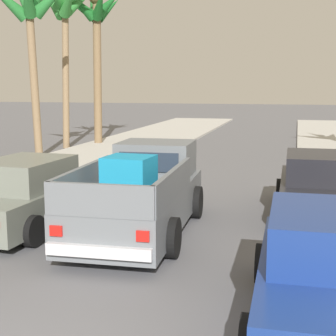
{
  "coord_description": "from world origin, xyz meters",
  "views": [
    {
      "loc": [
        2.74,
        -3.66,
        3.16
      ],
      "look_at": [
        -0.18,
        7.92,
        1.2
      ],
      "focal_mm": 54.68,
      "sensor_mm": 36.0,
      "label": 1
    }
  ],
  "objects_px": {
    "car_left_near": "(328,273)",
    "palm_tree_left_back": "(63,11)",
    "palm_tree_left_mid": "(29,12)",
    "pickup_truck": "(142,195)",
    "car_left_mid": "(318,187)",
    "palm_tree_right_mid": "(95,22)",
    "car_right_near": "(28,195)"
  },
  "relations": [
    {
      "from": "palm_tree_left_mid",
      "to": "pickup_truck",
      "type": "bearing_deg",
      "value": -50.83
    },
    {
      "from": "palm_tree_right_mid",
      "to": "palm_tree_left_back",
      "type": "height_order",
      "value": "palm_tree_left_back"
    },
    {
      "from": "car_left_mid",
      "to": "palm_tree_right_mid",
      "type": "relative_size",
      "value": 0.54
    },
    {
      "from": "car_left_mid",
      "to": "pickup_truck",
      "type": "bearing_deg",
      "value": -149.45
    },
    {
      "from": "palm_tree_left_back",
      "to": "palm_tree_left_mid",
      "type": "bearing_deg",
      "value": -86.33
    },
    {
      "from": "palm_tree_left_mid",
      "to": "palm_tree_left_back",
      "type": "relative_size",
      "value": 0.95
    },
    {
      "from": "pickup_truck",
      "to": "palm_tree_left_mid",
      "type": "distance_m",
      "value": 13.3
    },
    {
      "from": "car_right_near",
      "to": "car_left_mid",
      "type": "distance_m",
      "value": 6.79
    },
    {
      "from": "car_left_near",
      "to": "car_right_near",
      "type": "distance_m",
      "value": 7.08
    },
    {
      "from": "pickup_truck",
      "to": "car_right_near",
      "type": "height_order",
      "value": "pickup_truck"
    },
    {
      "from": "car_right_near",
      "to": "car_left_mid",
      "type": "xyz_separation_m",
      "value": [
        6.32,
        2.5,
        0.0
      ]
    },
    {
      "from": "pickup_truck",
      "to": "car_right_near",
      "type": "xyz_separation_m",
      "value": [
        -2.56,
        -0.28,
        -0.09
      ]
    },
    {
      "from": "car_left_near",
      "to": "palm_tree_left_back",
      "type": "bearing_deg",
      "value": 124.58
    },
    {
      "from": "pickup_truck",
      "to": "car_left_near",
      "type": "height_order",
      "value": "pickup_truck"
    },
    {
      "from": "palm_tree_left_back",
      "to": "pickup_truck",
      "type": "bearing_deg",
      "value": -58.97
    },
    {
      "from": "pickup_truck",
      "to": "car_right_near",
      "type": "distance_m",
      "value": 2.58
    },
    {
      "from": "pickup_truck",
      "to": "palm_tree_right_mid",
      "type": "distance_m",
      "value": 17.33
    },
    {
      "from": "palm_tree_right_mid",
      "to": "car_left_mid",
      "type": "bearing_deg",
      "value": -49.67
    },
    {
      "from": "pickup_truck",
      "to": "car_left_near",
      "type": "distance_m",
      "value": 5.17
    },
    {
      "from": "car_right_near",
      "to": "palm_tree_left_back",
      "type": "xyz_separation_m",
      "value": [
        -5.38,
        13.48,
        5.96
      ]
    },
    {
      "from": "car_right_near",
      "to": "palm_tree_right_mid",
      "type": "relative_size",
      "value": 0.55
    },
    {
      "from": "pickup_truck",
      "to": "car_left_near",
      "type": "relative_size",
      "value": 1.23
    },
    {
      "from": "car_left_mid",
      "to": "palm_tree_left_back",
      "type": "xyz_separation_m",
      "value": [
        -11.69,
        10.98,
        5.96
      ]
    },
    {
      "from": "car_left_mid",
      "to": "car_left_near",
      "type": "bearing_deg",
      "value": -90.86
    },
    {
      "from": "car_left_mid",
      "to": "palm_tree_left_back",
      "type": "distance_m",
      "value": 17.12
    },
    {
      "from": "pickup_truck",
      "to": "car_left_mid",
      "type": "distance_m",
      "value": 4.36
    },
    {
      "from": "car_left_near",
      "to": "car_left_mid",
      "type": "bearing_deg",
      "value": 89.14
    },
    {
      "from": "car_left_near",
      "to": "palm_tree_left_back",
      "type": "height_order",
      "value": "palm_tree_left_back"
    },
    {
      "from": "pickup_truck",
      "to": "palm_tree_right_mid",
      "type": "bearing_deg",
      "value": 115.18
    },
    {
      "from": "pickup_truck",
      "to": "palm_tree_left_mid",
      "type": "height_order",
      "value": "palm_tree_left_mid"
    },
    {
      "from": "car_left_near",
      "to": "palm_tree_left_back",
      "type": "relative_size",
      "value": 0.54
    },
    {
      "from": "car_left_mid",
      "to": "palm_tree_left_back",
      "type": "bearing_deg",
      "value": 136.79
    }
  ]
}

